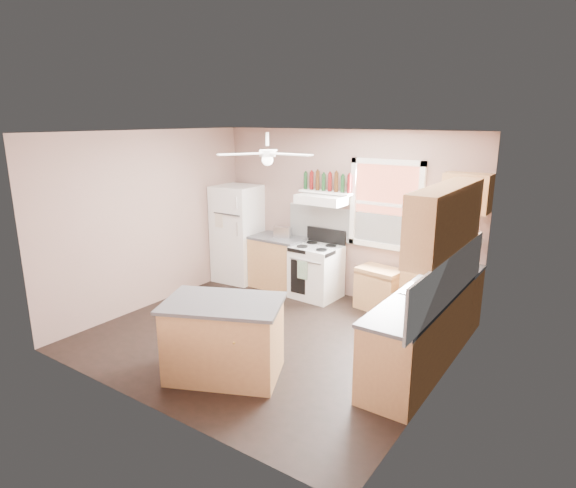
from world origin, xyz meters
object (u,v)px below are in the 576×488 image
Objects in this scene: refrigerator at (238,234)px; island at (224,340)px; cart at (379,289)px; toaster at (282,232)px; stove at (316,272)px.

refrigerator is 1.40× the size of island.
refrigerator reaches higher than cart.
toaster reaches higher than island.
refrigerator reaches higher than island.
island is (2.07, -2.69, -0.43)m from refrigerator.
island is at bearing -88.04° from toaster.
island is at bearing -78.11° from stove.
toaster is at bearing 87.87° from island.
stove is 1.08m from cart.
toaster is at bearing -170.61° from cart.
stove is at bearing -166.59° from cart.
refrigerator reaches higher than toaster.
island reaches higher than cart.
toaster is (0.92, 0.09, 0.13)m from refrigerator.
refrigerator is at bearing 165.16° from toaster.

